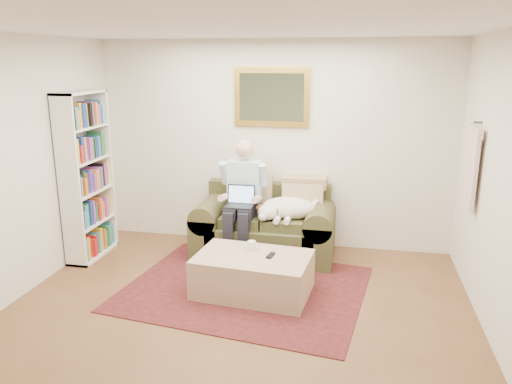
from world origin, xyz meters
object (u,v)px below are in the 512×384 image
(coffee_mug, at_px, (252,246))
(ottoman, at_px, (253,275))
(sofa, at_px, (265,232))
(sleeping_dog, at_px, (288,208))
(seated_man, at_px, (241,202))
(bookshelf, at_px, (86,176))
(laptop, at_px, (240,200))

(coffee_mug, bearing_deg, ottoman, -73.32)
(sofa, xyz_separation_m, sleeping_dog, (0.30, -0.09, 0.35))
(seated_man, height_order, coffee_mug, seated_man)
(sleeping_dog, xyz_separation_m, bookshelf, (-2.39, -0.35, 0.35))
(laptop, xyz_separation_m, bookshelf, (-1.83, -0.22, 0.26))
(bookshelf, bearing_deg, sleeping_dog, 8.41)
(sofa, bearing_deg, coffee_mug, -87.77)
(bookshelf, bearing_deg, ottoman, -16.45)
(sofa, relative_size, ottoman, 1.47)
(sleeping_dog, bearing_deg, sofa, 164.26)
(seated_man, xyz_separation_m, laptop, (0.00, -0.07, 0.03))
(seated_man, bearing_deg, bookshelf, -171.21)
(sleeping_dog, relative_size, bookshelf, 0.35)
(coffee_mug, bearing_deg, laptop, 112.19)
(seated_man, height_order, laptop, seated_man)
(laptop, distance_m, sleeping_dog, 0.58)
(laptop, bearing_deg, bookshelf, -173.21)
(seated_man, bearing_deg, laptop, -90.00)
(ottoman, bearing_deg, sleeping_dog, 77.38)
(seated_man, relative_size, sleeping_dog, 2.04)
(ottoman, xyz_separation_m, bookshelf, (-2.17, 0.64, 0.79))
(coffee_mug, bearing_deg, sofa, 92.23)
(sofa, bearing_deg, laptop, -138.98)
(sleeping_dog, bearing_deg, seated_man, -172.87)
(coffee_mug, bearing_deg, sleeping_dog, 72.48)
(seated_man, xyz_separation_m, bookshelf, (-1.83, -0.28, 0.29))
(laptop, height_order, coffee_mug, laptop)
(coffee_mug, xyz_separation_m, bookshelf, (-2.12, 0.49, 0.53))
(sleeping_dog, bearing_deg, bookshelf, -171.59)
(laptop, xyz_separation_m, ottoman, (0.33, -0.86, -0.54))
(seated_man, relative_size, ottoman, 1.23)
(laptop, distance_m, coffee_mug, 0.82)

